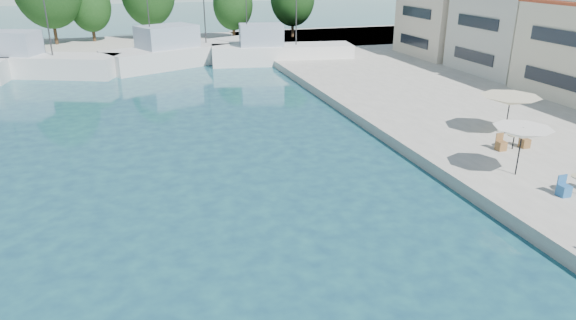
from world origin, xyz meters
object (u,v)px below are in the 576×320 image
object	(u,v)px
trawler_03	(188,52)
umbrella_white	(522,133)
umbrella_cream	(510,101)
trawler_04	(279,52)
trawler_02	(35,63)

from	to	relation	value
trawler_03	umbrella_white	bearing A→B (deg)	-98.55
umbrella_cream	trawler_03	bearing A→B (deg)	115.22
trawler_04	trawler_02	bearing A→B (deg)	-173.50
trawler_03	umbrella_cream	world-z (taller)	trawler_03
trawler_04	umbrella_cream	world-z (taller)	trawler_04
umbrella_white	trawler_04	bearing A→B (deg)	93.29
trawler_03	umbrella_white	world-z (taller)	trawler_03
trawler_03	trawler_04	xyz separation A→B (m)	(8.46, -2.62, 0.00)
trawler_04	umbrella_cream	size ratio (longest dim) A/B	4.48
trawler_03	umbrella_cream	distance (m)	32.18
trawler_02	umbrella_white	size ratio (longest dim) A/B	5.61
trawler_02	trawler_03	world-z (taller)	same
trawler_03	trawler_04	size ratio (longest dim) A/B	1.24
trawler_03	umbrella_cream	size ratio (longest dim) A/B	5.57
umbrella_white	trawler_03	bearing A→B (deg)	106.77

